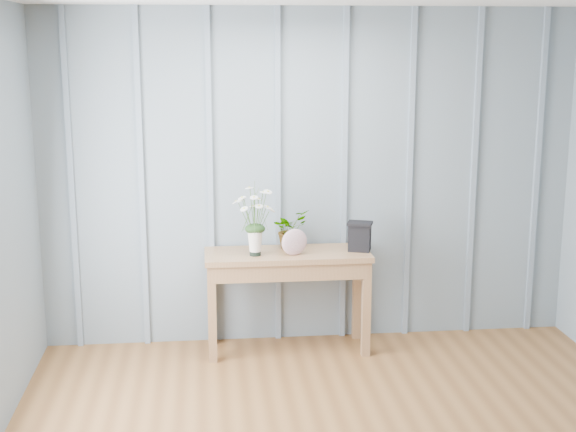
{
  "coord_description": "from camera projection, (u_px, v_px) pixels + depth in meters",
  "views": [
    {
      "loc": [
        -0.8,
        -3.61,
        2.25
      ],
      "look_at": [
        -0.2,
        1.94,
        1.03
      ],
      "focal_mm": 50.0,
      "sensor_mm": 36.0,
      "label": 1
    }
  ],
  "objects": [
    {
      "name": "sideboard",
      "position": [
        287.0,
        267.0,
        5.85
      ],
      "size": [
        1.2,
        0.45,
        0.75
      ],
      "color": "olive",
      "rests_on": "ground"
    },
    {
      "name": "carved_box",
      "position": [
        360.0,
        236.0,
        5.84
      ],
      "size": [
        0.21,
        0.19,
        0.21
      ],
      "color": "black",
      "rests_on": "sideboard"
    },
    {
      "name": "daisy_vase",
      "position": [
        255.0,
        212.0,
        5.67
      ],
      "size": [
        0.36,
        0.27,
        0.51
      ],
      "color": "black",
      "rests_on": "sideboard"
    },
    {
      "name": "felt_disc_vessel",
      "position": [
        294.0,
        242.0,
        5.72
      ],
      "size": [
        0.2,
        0.1,
        0.19
      ],
      "primitive_type": "ellipsoid",
      "rotation": [
        0.0,
        0.0,
        0.26
      ],
      "color": "#924E6B",
      "rests_on": "sideboard"
    },
    {
      "name": "spider_plant",
      "position": [
        290.0,
        229.0,
        5.91
      ],
      "size": [
        0.34,
        0.34,
        0.29
      ],
      "primitive_type": "imported",
      "rotation": [
        0.0,
        0.0,
        0.72
      ],
      "color": "#193815",
      "rests_on": "sideboard"
    },
    {
      "name": "room_shell",
      "position": [
        343.0,
        89.0,
        4.53
      ],
      "size": [
        4.0,
        4.5,
        2.5
      ],
      "color": "gray",
      "rests_on": "ground"
    }
  ]
}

